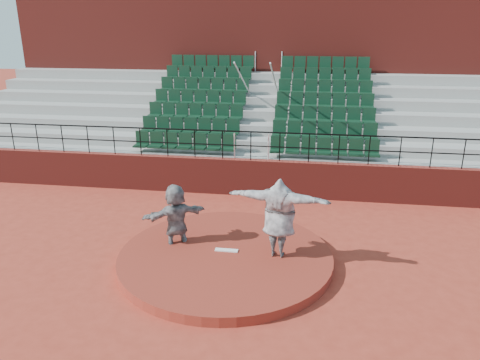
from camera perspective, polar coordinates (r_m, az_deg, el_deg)
name	(u,v)px	position (r m, az deg, el deg)	size (l,w,h in m)	color
ground	(226,262)	(12.31, -1.77, -9.96)	(90.00, 90.00, 0.00)	#A23524
pitchers_mound	(225,258)	(12.25, -1.78, -9.45)	(5.50, 5.50, 0.25)	maroon
pitching_rubber	(226,250)	(12.31, -1.66, -8.55)	(0.60, 0.15, 0.03)	white
boundary_wall	(251,177)	(16.58, 1.30, 0.33)	(24.00, 0.30, 1.30)	maroon
wall_railing	(251,139)	(16.20, 1.33, 4.96)	(24.04, 0.05, 1.03)	black
seating_deck	(262,132)	(19.85, 2.68, 5.86)	(24.00, 5.97, 4.63)	gray
press_box_facade	(271,72)	(23.39, 3.82, 13.06)	(24.00, 3.00, 7.10)	maroon
pitcher	(279,218)	(11.71, 4.78, -4.59)	(2.54, 0.69, 2.07)	black
fielder	(176,218)	(12.62, -7.83, -4.61)	(1.75, 0.56, 1.89)	black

